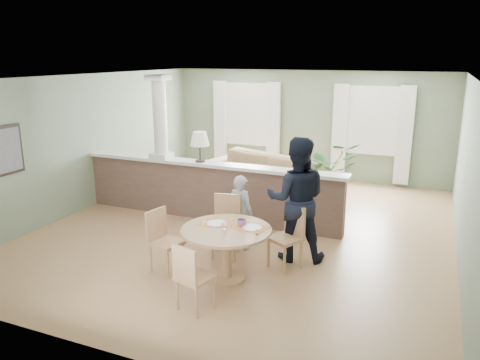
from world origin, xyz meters
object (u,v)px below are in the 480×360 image
at_px(chair_near, 191,275).
at_px(child_person, 241,212).
at_px(houseplant, 327,174).
at_px(dining_table, 227,239).
at_px(chair_side, 163,238).
at_px(man_person, 296,199).
at_px(chair_far_boy, 226,222).
at_px(sofa, 260,178).
at_px(chair_far_man, 289,234).

xyz_separation_m(chair_near, child_person, (-0.20, 2.04, 0.13)).
distance_m(houseplant, child_person, 2.87).
bearing_deg(dining_table, houseplant, 82.22).
height_order(chair_side, man_person, man_person).
xyz_separation_m(dining_table, child_person, (-0.25, 1.09, 0.01)).
relative_size(dining_table, chair_far_boy, 1.31).
relative_size(sofa, chair_side, 3.43).
height_order(sofa, chair_far_boy, chair_far_boy).
bearing_deg(child_person, chair_near, 107.65).
distance_m(houseplant, chair_far_boy, 3.20).
bearing_deg(man_person, dining_table, 41.71).
bearing_deg(sofa, dining_table, -57.35).
bearing_deg(sofa, man_person, -40.81).
xyz_separation_m(dining_table, chair_far_boy, (-0.37, 0.78, -0.07)).
distance_m(chair_side, man_person, 2.07).
distance_m(sofa, dining_table, 3.92).
distance_m(chair_far_boy, chair_side, 1.07).
bearing_deg(chair_far_boy, chair_far_man, -16.68).
relative_size(dining_table, child_person, 1.02).
distance_m(chair_far_man, man_person, 0.54).
distance_m(sofa, houseplant, 1.46).
height_order(houseplant, chair_far_man, houseplant).
xyz_separation_m(sofa, chair_far_boy, (0.55, -3.03, 0.07)).
xyz_separation_m(chair_far_boy, man_person, (1.05, 0.27, 0.43)).
bearing_deg(child_person, dining_table, 114.83).
distance_m(sofa, chair_far_man, 3.45).
bearing_deg(chair_near, man_person, -94.15).
relative_size(chair_far_man, chair_near, 1.06).
relative_size(sofa, chair_near, 3.59).
height_order(dining_table, chair_far_man, chair_far_man).
bearing_deg(man_person, houseplant, -102.35).
height_order(chair_near, man_person, man_person).
bearing_deg(chair_far_boy, houseplant, 59.33).
xyz_separation_m(chair_near, man_person, (0.72, 2.00, 0.47)).
bearing_deg(child_person, sofa, -64.24).
bearing_deg(chair_far_man, chair_near, -84.65).
bearing_deg(man_person, chair_far_man, 72.35).
height_order(child_person, man_person, man_person).
xyz_separation_m(dining_table, man_person, (0.68, 1.05, 0.35)).
bearing_deg(man_person, chair_far_boy, -0.91).
relative_size(chair_near, chair_side, 0.96).
height_order(chair_far_man, chair_near, chair_far_man).
height_order(chair_side, child_person, child_person).
bearing_deg(chair_near, chair_far_boy, -63.76).
bearing_deg(child_person, man_person, -170.53).
distance_m(sofa, chair_near, 4.84).
bearing_deg(chair_near, child_person, -68.53).
bearing_deg(chair_side, child_person, -19.36).
bearing_deg(man_person, child_person, -17.94).
bearing_deg(chair_far_boy, child_person, 55.16).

